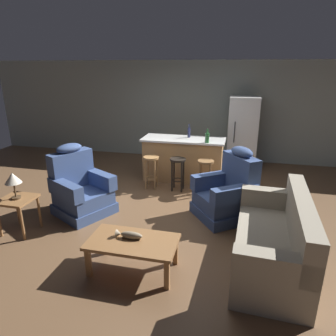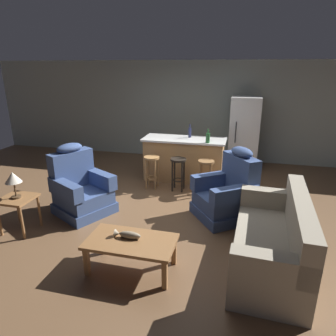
{
  "view_description": "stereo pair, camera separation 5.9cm",
  "coord_description": "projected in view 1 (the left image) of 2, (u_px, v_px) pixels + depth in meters",
  "views": [
    {
      "loc": [
        1.14,
        -4.93,
        2.44
      ],
      "look_at": [
        -0.01,
        -0.1,
        0.75
      ],
      "focal_mm": 32.0,
      "sensor_mm": 36.0,
      "label": 1
    },
    {
      "loc": [
        1.19,
        -4.92,
        2.44
      ],
      "look_at": [
        -0.01,
        -0.1,
        0.75
      ],
      "focal_mm": 32.0,
      "sensor_mm": 36.0,
      "label": 2
    }
  ],
  "objects": [
    {
      "name": "bar_stool_right",
      "position": [
        205.0,
        170.0,
        5.97
      ],
      "size": [
        0.32,
        0.32,
        0.68
      ],
      "color": "olive",
      "rests_on": "ground_plane"
    },
    {
      "name": "couch",
      "position": [
        276.0,
        241.0,
        3.79
      ],
      "size": [
        0.94,
        1.94,
        0.94
      ],
      "rotation": [
        0.0,
        0.0,
        3.09
      ],
      "color": "#9E937F",
      "rests_on": "ground_plane"
    },
    {
      "name": "recliner_near_lamp",
      "position": [
        80.0,
        189.0,
        5.17
      ],
      "size": [
        1.14,
        1.14,
        1.2
      ],
      "rotation": [
        0.0,
        0.0,
        -0.49
      ],
      "color": "#384C7A",
      "rests_on": "ground_plane"
    },
    {
      "name": "bottle_tall_green",
      "position": [
        189.0,
        132.0,
        6.59
      ],
      "size": [
        0.06,
        0.06,
        0.3
      ],
      "color": "#23284C",
      "rests_on": "kitchen_island"
    },
    {
      "name": "recliner_near_island",
      "position": [
        228.0,
        193.0,
        5.02
      ],
      "size": [
        1.17,
        1.17,
        1.2
      ],
      "rotation": [
        0.0,
        0.0,
        3.77
      ],
      "color": "#384C7A",
      "rests_on": "ground_plane"
    },
    {
      "name": "kitchen_island",
      "position": [
        183.0,
        159.0,
        6.67
      ],
      "size": [
        1.8,
        0.7,
        0.95
      ],
      "color": "#AD7F4C",
      "rests_on": "ground_plane"
    },
    {
      "name": "end_table",
      "position": [
        18.0,
        204.0,
        4.53
      ],
      "size": [
        0.48,
        0.48,
        0.56
      ],
      "color": "olive",
      "rests_on": "ground_plane"
    },
    {
      "name": "back_wall",
      "position": [
        196.0,
        111.0,
        8.04
      ],
      "size": [
        12.0,
        0.05,
        2.6
      ],
      "color": "#939E93",
      "rests_on": "ground_plane"
    },
    {
      "name": "refrigerator",
      "position": [
        243.0,
        133.0,
        7.37
      ],
      "size": [
        0.7,
        0.69,
        1.76
      ],
      "color": "white",
      "rests_on": "ground_plane"
    },
    {
      "name": "bar_stool_left",
      "position": [
        151.0,
        166.0,
        6.21
      ],
      "size": [
        0.32,
        0.32,
        0.68
      ],
      "color": "#A87A47",
      "rests_on": "ground_plane"
    },
    {
      "name": "bottle_short_amber",
      "position": [
        207.0,
        138.0,
        6.13
      ],
      "size": [
        0.09,
        0.09,
        0.29
      ],
      "color": "#2D6B38",
      "rests_on": "kitchen_island"
    },
    {
      "name": "ground_plane",
      "position": [
        170.0,
        204.0,
        5.58
      ],
      "size": [
        12.0,
        12.0,
        0.0
      ],
      "color": "brown"
    },
    {
      "name": "coffee_table",
      "position": [
        133.0,
        244.0,
        3.68
      ],
      "size": [
        1.1,
        0.6,
        0.42
      ],
      "color": "olive",
      "rests_on": "ground_plane"
    },
    {
      "name": "fish_figurine",
      "position": [
        129.0,
        235.0,
        3.7
      ],
      "size": [
        0.34,
        0.1,
        0.1
      ],
      "color": "#4C3823",
      "rests_on": "coffee_table"
    },
    {
      "name": "table_lamp",
      "position": [
        13.0,
        179.0,
        4.39
      ],
      "size": [
        0.24,
        0.24,
        0.41
      ],
      "color": "#4C3823",
      "rests_on": "end_table"
    },
    {
      "name": "bar_stool_middle",
      "position": [
        178.0,
        168.0,
        6.09
      ],
      "size": [
        0.32,
        0.32,
        0.68
      ],
      "color": "black",
      "rests_on": "ground_plane"
    }
  ]
}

